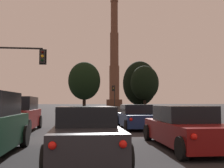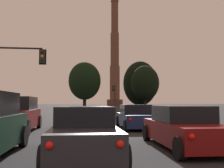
{
  "view_description": "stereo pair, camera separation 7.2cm",
  "coord_description": "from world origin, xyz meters",
  "px_view_note": "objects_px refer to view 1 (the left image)",
  "views": [
    {
      "loc": [
        -0.17,
        -1.2,
        1.54
      ],
      "look_at": [
        3.52,
        29.19,
        3.73
      ],
      "focal_mm": 42.0,
      "sensor_mm": 36.0,
      "label": 1
    },
    {
      "loc": [
        -0.1,
        -1.2,
        1.54
      ],
      "look_at": [
        3.52,
        29.19,
        3.73
      ],
      "focal_mm": 42.0,
      "sensor_mm": 36.0,
      "label": 2
    }
  ],
  "objects_px": {
    "sedan_right_lane_front": "(136,117)",
    "sedan_center_lane_second": "(86,132)",
    "smokestack": "(114,64)",
    "suv_left_lane_front": "(17,115)",
    "traffic_light_far_right": "(114,94)",
    "sedan_right_lane_second": "(185,128)"
  },
  "relations": [
    {
      "from": "sedan_center_lane_second",
      "to": "sedan_right_lane_second",
      "type": "xyz_separation_m",
      "value": [
        3.44,
        0.95,
        0.0
      ]
    },
    {
      "from": "suv_left_lane_front",
      "to": "smokestack",
      "type": "height_order",
      "value": "smokestack"
    },
    {
      "from": "sedan_center_lane_second",
      "to": "traffic_light_far_right",
      "type": "xyz_separation_m",
      "value": [
        7.43,
        51.08,
        2.95
      ]
    },
    {
      "from": "sedan_right_lane_second",
      "to": "sedan_center_lane_second",
      "type": "bearing_deg",
      "value": -163.74
    },
    {
      "from": "sedan_right_lane_front",
      "to": "suv_left_lane_front",
      "type": "xyz_separation_m",
      "value": [
        -6.76,
        -1.09,
        0.23
      ]
    },
    {
      "from": "sedan_center_lane_second",
      "to": "sedan_right_lane_second",
      "type": "height_order",
      "value": "same"
    },
    {
      "from": "traffic_light_far_right",
      "to": "sedan_center_lane_second",
      "type": "bearing_deg",
      "value": -98.27
    },
    {
      "from": "sedan_right_lane_front",
      "to": "smokestack",
      "type": "distance_m",
      "value": 108.8
    },
    {
      "from": "sedan_right_lane_second",
      "to": "traffic_light_far_right",
      "type": "relative_size",
      "value": 0.86
    },
    {
      "from": "sedan_center_lane_second",
      "to": "sedan_right_lane_second",
      "type": "bearing_deg",
      "value": 15.54
    },
    {
      "from": "smokestack",
      "to": "sedan_center_lane_second",
      "type": "bearing_deg",
      "value": -97.83
    },
    {
      "from": "sedan_right_lane_front",
      "to": "suv_left_lane_front",
      "type": "height_order",
      "value": "suv_left_lane_front"
    },
    {
      "from": "sedan_right_lane_second",
      "to": "smokestack",
      "type": "height_order",
      "value": "smokestack"
    },
    {
      "from": "suv_left_lane_front",
      "to": "traffic_light_far_right",
      "type": "height_order",
      "value": "traffic_light_far_right"
    },
    {
      "from": "sedan_right_lane_front",
      "to": "suv_left_lane_front",
      "type": "distance_m",
      "value": 6.85
    },
    {
      "from": "sedan_right_lane_front",
      "to": "sedan_center_lane_second",
      "type": "distance_m",
      "value": 8.52
    },
    {
      "from": "sedan_center_lane_second",
      "to": "smokestack",
      "type": "xyz_separation_m",
      "value": [
        15.72,
        114.24,
        19.25
      ]
    },
    {
      "from": "sedan_center_lane_second",
      "to": "sedan_right_lane_second",
      "type": "relative_size",
      "value": 1.0
    },
    {
      "from": "sedan_right_lane_front",
      "to": "smokestack",
      "type": "bearing_deg",
      "value": 84.86
    },
    {
      "from": "sedan_right_lane_second",
      "to": "suv_left_lane_front",
      "type": "distance_m",
      "value": 9.12
    },
    {
      "from": "sedan_center_lane_second",
      "to": "suv_left_lane_front",
      "type": "relative_size",
      "value": 0.96
    },
    {
      "from": "sedan_right_lane_second",
      "to": "suv_left_lane_front",
      "type": "bearing_deg",
      "value": 140.95
    }
  ]
}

